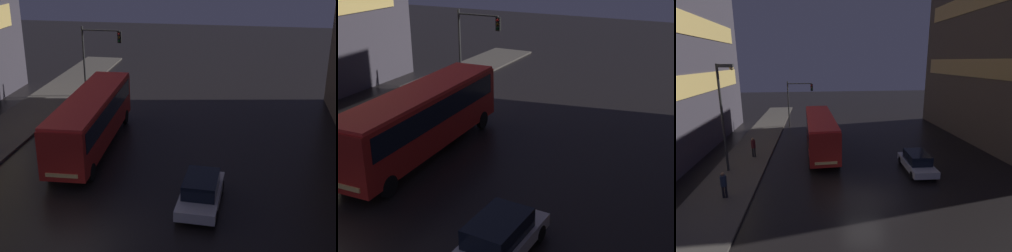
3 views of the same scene
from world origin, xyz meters
The scene contains 4 objects.
ground_plane centered at (0.00, 0.00, 0.00)m, with size 120.00×120.00×0.00m, color black.
bus_near centered at (-2.42, 9.92, 2.10)m, with size 2.99×11.75×3.41m.
car_taxi centered at (4.98, 4.03, 0.78)m, with size 2.05×4.51×1.52m.
traffic_light_main centered at (-5.12, 19.74, 4.04)m, with size 3.29×0.35×5.95m.
Camera 1 is at (6.77, -15.93, 11.87)m, focal length 50.00 mm.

